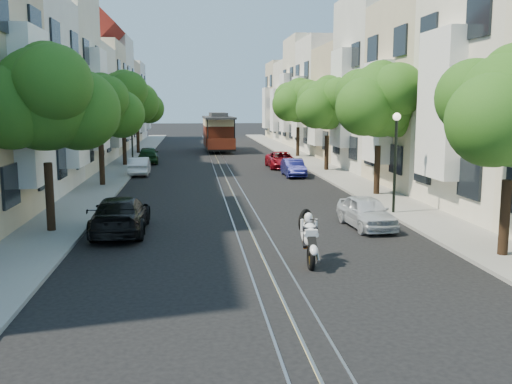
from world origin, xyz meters
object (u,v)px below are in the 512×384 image
object	(u,v)px
tree_w_a	(46,101)
parked_car_e_mid	(293,168)
sportbike_rider	(309,235)
cable_car	(218,130)
parked_car_w_far	(148,155)
tree_e_d	(299,102)
lamp_east	(396,148)
lamp_west	(132,130)
parked_car_w_near	(121,215)
parked_car_e_far	(281,160)
parked_car_e_near	(366,212)
tree_w_d	(138,105)
tree_w_b	(101,109)
tree_e_c	(328,105)
parked_car_w_mid	(139,166)
tree_e_b	(381,102)
tree_w_c	(124,99)

from	to	relation	value
tree_w_a	parked_car_e_mid	world-z (taller)	tree_w_a
sportbike_rider	parked_car_e_mid	size ratio (longest dim) A/B	0.56
cable_car	parked_car_w_far	distance (m)	13.03
tree_e_d	lamp_east	size ratio (longest dim) A/B	1.65
lamp_west	parked_car_w_near	xyz separation A→B (m)	(1.60, -20.26, -2.17)
tree_e_d	lamp_west	world-z (taller)	tree_e_d
tree_w_a	parked_car_e_far	size ratio (longest dim) A/B	1.55
tree_w_a	cable_car	size ratio (longest dim) A/B	0.73
lamp_west	cable_car	world-z (taller)	lamp_west
parked_car_e_near	tree_w_d	bearing A→B (deg)	104.49
parked_car_e_mid	parked_car_e_far	xyz separation A→B (m)	(0.00, 5.00, 0.03)
tree_w_b	tree_w_d	distance (m)	22.00
parked_car_w_near	tree_e_c	bearing A→B (deg)	-123.53
parked_car_w_mid	tree_w_a	bearing A→B (deg)	83.90
tree_w_b	parked_car_e_mid	distance (m)	12.63
tree_e_b	parked_car_e_mid	size ratio (longest dim) A/B	1.92
parked_car_e_far	parked_car_w_near	bearing A→B (deg)	-114.06
tree_e_c	parked_car_w_mid	xyz separation A→B (m)	(-12.86, -0.69, -4.00)
tree_e_b	parked_car_e_near	bearing A→B (deg)	-111.45
tree_e_c	sportbike_rider	size ratio (longest dim) A/B	3.35
cable_car	parked_car_e_near	distance (m)	36.96
tree_w_b	lamp_east	bearing A→B (deg)	-36.58
tree_w_d	parked_car_e_far	xyz separation A→B (m)	(11.54, -13.57, -4.00)
lamp_west	parked_car_e_mid	distance (m)	11.87
parked_car_w_far	parked_car_e_mid	bearing A→B (deg)	133.10
lamp_west	parked_car_w_far	xyz separation A→B (m)	(0.70, 5.00, -2.17)
tree_w_b	parked_car_e_mid	xyz separation A→B (m)	(11.54, 3.43, -3.82)
parked_car_e_near	parked_car_w_mid	size ratio (longest dim) A/B	0.97
tree_w_d	parked_car_w_near	xyz separation A→B (m)	(2.44, -34.23, -3.92)
lamp_west	parked_car_e_mid	world-z (taller)	lamp_west
tree_w_a	parked_car_w_mid	bearing A→B (deg)	84.92
tree_w_d	parked_car_e_mid	distance (m)	22.23
tree_e_d	tree_w_d	world-z (taller)	tree_e_d
parked_car_e_near	parked_car_e_mid	distance (m)	15.71
tree_e_d	parked_car_w_near	size ratio (longest dim) A/B	1.47
parked_car_e_mid	parked_car_w_near	xyz separation A→B (m)	(-9.10, -15.66, 0.10)
tree_e_b	parked_car_e_far	bearing A→B (deg)	102.03
tree_w_a	parked_car_w_far	world-z (taller)	tree_w_a
tree_e_c	tree_w_d	bearing A→B (deg)	131.99
lamp_east	cable_car	distance (m)	34.92
tree_w_c	sportbike_rider	distance (m)	29.52
sportbike_rider	parked_car_e_far	world-z (taller)	sportbike_rider
tree_w_c	sportbike_rider	xyz separation A→B (m)	(8.36, -28.00, -4.20)
tree_w_a	cable_car	world-z (taller)	tree_w_a
parked_car_w_mid	tree_w_d	bearing A→B (deg)	-85.75
tree_e_d	tree_w_d	size ratio (longest dim) A/B	1.05
tree_e_c	tree_w_b	size ratio (longest dim) A/B	1.04
lamp_east	parked_car_e_far	distance (m)	18.64
tree_e_b	lamp_east	bearing A→B (deg)	-100.93
sportbike_rider	parked_car_e_mid	bearing A→B (deg)	84.02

